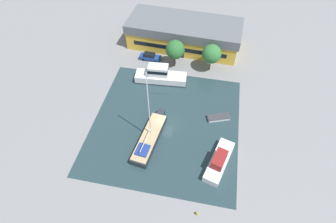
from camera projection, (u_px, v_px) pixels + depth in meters
ground_plane at (166, 123)px, 48.54m from camera, size 440.00×440.00×0.00m
water_canal at (166, 123)px, 48.53m from camera, size 26.54×27.43×0.01m
warehouse_building at (184, 33)px, 62.07m from camera, size 26.79×12.18×6.12m
quay_tree_near_building at (175, 50)px, 55.72m from camera, size 4.08×4.08×6.51m
quay_tree_by_water at (212, 54)px, 54.92m from camera, size 4.07×4.07×6.42m
parked_car at (150, 57)px, 59.99m from camera, size 4.88×1.98×1.65m
sailboat_moored at (150, 138)px, 45.54m from camera, size 4.18×12.17×15.15m
motor_cruiser at (160, 76)px, 54.95m from camera, size 11.01×4.00×3.91m
small_dinghy at (219, 117)px, 49.03m from camera, size 4.48×2.91×0.61m
cabin_boat at (219, 161)px, 42.24m from camera, size 4.75×8.69×2.92m
mooring_bollard at (197, 213)px, 37.50m from camera, size 0.35×0.35×0.70m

